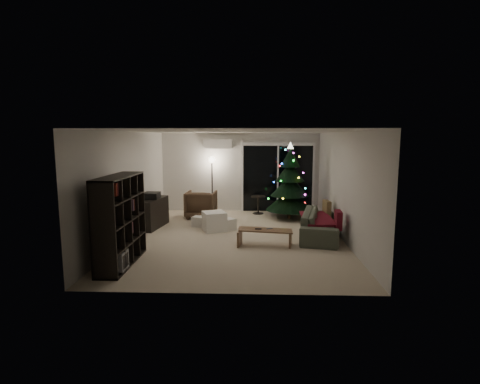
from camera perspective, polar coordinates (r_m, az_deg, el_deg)
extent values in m
plane|color=beige|center=(9.00, -0.71, -6.91)|extent=(6.50, 6.50, 0.00)
plane|color=white|center=(8.68, -0.74, 9.22)|extent=(6.50, 6.50, 0.00)
cube|color=silver|center=(11.98, 0.03, 3.02)|extent=(5.00, 0.02, 2.50)
cube|color=silver|center=(5.55, -2.35, -3.32)|extent=(5.00, 0.02, 2.50)
cube|color=silver|center=(9.22, -16.45, 1.04)|extent=(0.02, 6.50, 2.50)
cube|color=silver|center=(8.98, 15.41, 0.90)|extent=(0.02, 6.50, 2.50)
cube|color=black|center=(12.00, 5.77, 2.02)|extent=(2.20, 0.02, 2.10)
cube|color=white|center=(11.85, -3.40, 7.30)|extent=(0.90, 0.22, 0.28)
cube|color=#3F3833|center=(12.68, 5.54, -2.66)|extent=(2.60, 1.00, 0.10)
cube|color=white|center=(12.98, 5.47, 0.06)|extent=(2.20, 0.06, 1.00)
cube|color=black|center=(10.16, -13.26, -3.13)|extent=(0.63, 1.28, 0.77)
cube|color=black|center=(10.08, -13.35, -0.53)|extent=(0.39, 0.46, 0.16)
imported|color=#50372A|center=(11.14, -5.94, -1.86)|extent=(0.89, 0.92, 0.80)
cube|color=white|center=(9.58, -3.94, -4.48)|extent=(0.70, 0.70, 0.49)
cube|color=white|center=(10.05, -6.11, -4.50)|extent=(0.45, 0.39, 0.28)
cube|color=white|center=(9.65, -2.05, -4.97)|extent=(0.52, 0.51, 0.29)
cylinder|color=black|center=(11.65, 2.78, -1.97)|extent=(0.48, 0.48, 0.56)
cylinder|color=black|center=(11.77, -4.26, 0.92)|extent=(0.27, 0.27, 1.69)
imported|color=#484C42|center=(9.17, 12.27, -4.80)|extent=(1.28, 2.26, 0.62)
cube|color=maroon|center=(9.12, 11.68, -3.96)|extent=(0.67, 1.53, 0.05)
cube|color=olive|center=(9.79, 13.09, -2.49)|extent=(0.16, 0.42, 0.41)
cube|color=maroon|center=(8.54, 14.74, -4.13)|extent=(0.15, 0.42, 0.41)
cube|color=black|center=(8.23, 2.79, -5.63)|extent=(0.15, 0.04, 0.02)
cube|color=slate|center=(8.29, 4.52, -5.55)|extent=(0.14, 0.08, 0.02)
cone|color=black|center=(10.94, 7.60, 1.71)|extent=(1.47, 1.47, 2.23)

